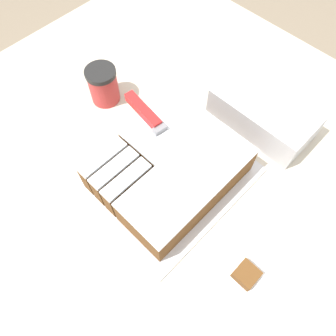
% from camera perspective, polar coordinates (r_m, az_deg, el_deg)
% --- Properties ---
extents(ground_plane, '(8.00, 8.00, 0.00)m').
position_cam_1_polar(ground_plane, '(1.66, 3.04, -15.82)').
color(ground_plane, '#7F705B').
extents(countertop, '(1.40, 1.10, 0.93)m').
position_cam_1_polar(countertop, '(1.22, 4.08, -10.81)').
color(countertop, beige).
rests_on(countertop, ground_plane).
extents(cake_board, '(0.31, 0.36, 0.01)m').
position_cam_1_polar(cake_board, '(0.77, 0.00, -1.65)').
color(cake_board, silver).
rests_on(cake_board, countertop).
extents(cake, '(0.25, 0.31, 0.09)m').
position_cam_1_polar(cake, '(0.73, 0.39, 0.04)').
color(cake, brown).
rests_on(cake, cake_board).
extents(knife, '(0.29, 0.06, 0.02)m').
position_cam_1_polar(knife, '(0.74, -2.83, 8.29)').
color(knife, silver).
rests_on(knife, cake).
extents(coffee_cup, '(0.08, 0.08, 0.10)m').
position_cam_1_polar(coffee_cup, '(0.89, -11.21, 14.00)').
color(coffee_cup, '#B23333').
rests_on(coffee_cup, countertop).
extents(paper_napkin, '(0.14, 0.14, 0.01)m').
position_cam_1_polar(paper_napkin, '(0.71, 13.23, -17.83)').
color(paper_napkin, white).
rests_on(paper_napkin, countertop).
extents(brownie, '(0.04, 0.04, 0.02)m').
position_cam_1_polar(brownie, '(0.70, 13.49, -17.58)').
color(brownie, brown).
rests_on(brownie, paper_napkin).
extents(storage_box, '(0.25, 0.14, 0.08)m').
position_cam_1_polar(storage_box, '(0.86, 16.29, 9.09)').
color(storage_box, '#B2B2B7').
rests_on(storage_box, countertop).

